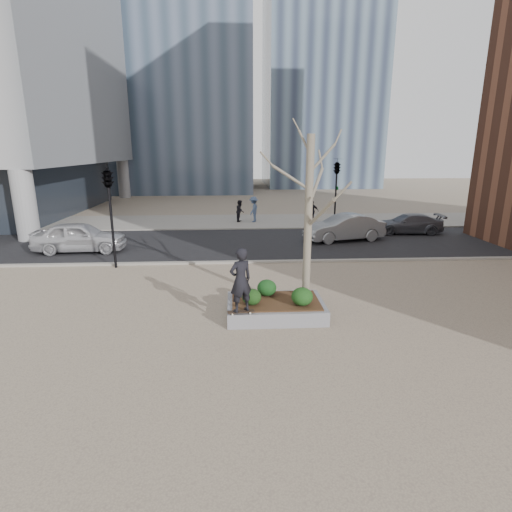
{
  "coord_description": "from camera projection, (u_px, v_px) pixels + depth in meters",
  "views": [
    {
      "loc": [
        -0.27,
        -11.62,
        5.05
      ],
      "look_at": [
        0.5,
        2.0,
        1.4
      ],
      "focal_mm": 28.0,
      "sensor_mm": 36.0,
      "label": 1
    }
  ],
  "objects": [
    {
      "name": "police_car",
      "position": [
        80.0,
        237.0,
        20.14
      ],
      "size": [
        4.55,
        1.98,
        1.53
      ],
      "primitive_type": "imported",
      "rotation": [
        0.0,
        0.0,
        1.61
      ],
      "color": "silver",
      "rests_on": "street"
    },
    {
      "name": "planter",
      "position": [
        275.0,
        308.0,
        12.52
      ],
      "size": [
        3.0,
        2.0,
        0.45
      ],
      "primitive_type": "cube",
      "color": "gray",
      "rests_on": "ground"
    },
    {
      "name": "sycamore_tree",
      "position": [
        309.0,
        193.0,
        11.95
      ],
      "size": [
        2.8,
        2.8,
        6.6
      ],
      "primitive_type": null,
      "color": "gray",
      "rests_on": "planter_mulch"
    },
    {
      "name": "car_silver",
      "position": [
        344.0,
        228.0,
        22.64
      ],
      "size": [
        4.73,
        2.5,
        1.48
      ],
      "primitive_type": "imported",
      "rotation": [
        0.0,
        0.0,
        4.93
      ],
      "color": "gray",
      "rests_on": "street"
    },
    {
      "name": "shrub_middle",
      "position": [
        267.0,
        288.0,
        12.8
      ],
      "size": [
        0.62,
        0.62,
        0.53
      ],
      "primitive_type": "ellipsoid",
      "color": "black",
      "rests_on": "planter_mulch"
    },
    {
      "name": "shrub_left",
      "position": [
        252.0,
        297.0,
        12.05
      ],
      "size": [
        0.58,
        0.58,
        0.49
      ],
      "primitive_type": "ellipsoid",
      "color": "#1A3711",
      "rests_on": "planter_mulch"
    },
    {
      "name": "planter_mulch",
      "position": [
        276.0,
        301.0,
        12.46
      ],
      "size": [
        2.7,
        1.7,
        0.04
      ],
      "primitive_type": "cube",
      "color": "#382314",
      "rests_on": "planter"
    },
    {
      "name": "pedestrian_c",
      "position": [
        312.0,
        211.0,
        28.42
      ],
      "size": [
        0.96,
        0.55,
        1.54
      ],
      "primitive_type": "imported",
      "rotation": [
        0.0,
        0.0,
        2.94
      ],
      "color": "black",
      "rests_on": "far_sidewalk"
    },
    {
      "name": "pedestrian_a",
      "position": [
        240.0,
        211.0,
        28.56
      ],
      "size": [
        0.73,
        0.86,
        1.54
      ],
      "primitive_type": "imported",
      "rotation": [
        0.0,
        0.0,
        1.36
      ],
      "color": "black",
      "rests_on": "far_sidewalk"
    },
    {
      "name": "shrub_right",
      "position": [
        302.0,
        297.0,
        12.0
      ],
      "size": [
        0.65,
        0.65,
        0.55
      ],
      "primitive_type": "ellipsoid",
      "color": "#163611",
      "rests_on": "planter_mulch"
    },
    {
      "name": "street",
      "position": [
        239.0,
        243.0,
        22.17
      ],
      "size": [
        60.0,
        8.0,
        0.02
      ],
      "primitive_type": "cube",
      "color": "black",
      "rests_on": "ground"
    },
    {
      "name": "skateboarder",
      "position": [
        241.0,
        280.0,
        11.29
      ],
      "size": [
        0.82,
        0.72,
        1.89
      ],
      "primitive_type": "imported",
      "rotation": [
        0.0,
        0.0,
        3.63
      ],
      "color": "black",
      "rests_on": "skateboard"
    },
    {
      "name": "traffic_light_near",
      "position": [
        111.0,
        217.0,
        17.05
      ],
      "size": [
        0.6,
        2.48,
        4.5
      ],
      "primitive_type": null,
      "color": "black",
      "rests_on": "ground"
    },
    {
      "name": "skateboard",
      "position": [
        241.0,
        312.0,
        11.55
      ],
      "size": [
        0.8,
        0.31,
        0.08
      ],
      "primitive_type": null,
      "rotation": [
        0.0,
        0.0,
        0.14
      ],
      "color": "black",
      "rests_on": "planter"
    },
    {
      "name": "far_sidewalk",
      "position": [
        237.0,
        221.0,
        28.92
      ],
      "size": [
        60.0,
        6.0,
        0.02
      ],
      "primitive_type": "cube",
      "color": "gray",
      "rests_on": "ground"
    },
    {
      "name": "car_third",
      "position": [
        408.0,
        224.0,
        24.63
      ],
      "size": [
        4.27,
        2.04,
        1.2
      ],
      "primitive_type": "imported",
      "rotation": [
        0.0,
        0.0,
        4.62
      ],
      "color": "#50525B",
      "rests_on": "street"
    },
    {
      "name": "traffic_light_far",
      "position": [
        336.0,
        193.0,
        26.38
      ],
      "size": [
        0.6,
        2.48,
        4.5
      ],
      "primitive_type": null,
      "color": "black",
      "rests_on": "ground"
    },
    {
      "name": "ground",
      "position": [
        244.0,
        316.0,
        12.53
      ],
      "size": [
        120.0,
        120.0,
        0.0
      ],
      "primitive_type": "plane",
      "color": "gray",
      "rests_on": "ground"
    },
    {
      "name": "pedestrian_b",
      "position": [
        254.0,
        209.0,
        28.43
      ],
      "size": [
        1.02,
        1.32,
        1.81
      ],
      "primitive_type": "imported",
      "rotation": [
        0.0,
        0.0,
        4.38
      ],
      "color": "#43577A",
      "rests_on": "far_sidewalk"
    }
  ]
}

